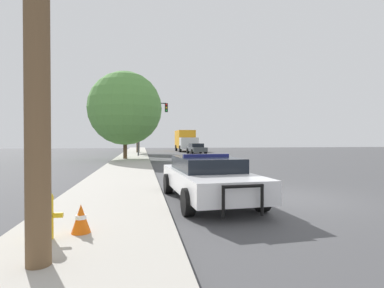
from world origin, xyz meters
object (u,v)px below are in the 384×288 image
fire_hydrant (46,214)px  car_background_oncoming (196,148)px  police_car (208,177)px  traffic_cone (81,218)px  box_truck (185,140)px  traffic_light (150,118)px  tree_sidewalk_far (138,113)px  tree_sidewalk_mid (125,108)px

fire_hydrant → car_background_oncoming: car_background_oncoming is taller
police_car → car_background_oncoming: (4.71, 27.54, 0.01)m
police_car → car_background_oncoming: 27.94m
fire_hydrant → car_background_oncoming: 31.80m
traffic_cone → box_truck: bearing=79.0°
fire_hydrant → traffic_cone: fire_hydrant is taller
fire_hydrant → traffic_light: 26.07m
box_truck → traffic_cone: size_ratio=14.51×
fire_hydrant → box_truck: box_truck is taller
tree_sidewalk_far → box_truck: bearing=38.7°
police_car → traffic_light: (-1.09, 22.53, 3.29)m
traffic_light → tree_sidewalk_far: size_ratio=0.73×
box_truck → tree_sidewalk_mid: bearing=65.7°
traffic_light → box_truck: size_ratio=0.75×
tree_sidewalk_far → traffic_light: bearing=-80.9°
police_car → car_background_oncoming: police_car is taller
car_background_oncoming → traffic_cone: size_ratio=8.92×
traffic_light → car_background_oncoming: bearing=40.8°
car_background_oncoming → tree_sidewalk_far: (-7.08, 2.98, 4.47)m
box_truck → tree_sidewalk_mid: (-7.92, -18.15, 2.78)m
police_car → tree_sidewalk_far: (-2.36, 30.52, 4.48)m
police_car → tree_sidewalk_far: bearing=-89.4°
police_car → car_background_oncoming: bearing=-103.6°
traffic_light → traffic_cone: (-1.86, -25.48, -3.59)m
car_background_oncoming → tree_sidewalk_mid: tree_sidewalk_mid is taller
fire_hydrant → traffic_light: (2.36, 25.74, 3.43)m
traffic_light → tree_sidewalk_mid: 5.11m
car_background_oncoming → tree_sidewalk_mid: 13.05m
box_truck → traffic_cone: box_truck is taller
car_background_oncoming → tree_sidewalk_mid: (-8.02, -9.58, 3.77)m
box_truck → traffic_light: bearing=66.5°
police_car → traffic_cone: bearing=41.1°
tree_sidewalk_far → tree_sidewalk_mid: bearing=-94.3°
fire_hydrant → police_car: bearing=42.9°
fire_hydrant → traffic_cone: (0.50, 0.25, -0.16)m
tree_sidewalk_mid → box_truck: bearing=66.4°
traffic_cone → traffic_light: bearing=85.8°
fire_hydrant → tree_sidewalk_mid: tree_sidewalk_mid is taller
box_truck → tree_sidewalk_far: 9.59m
tree_sidewalk_mid → traffic_cone: 21.30m
traffic_cone → car_background_oncoming: bearing=75.9°
traffic_cone → tree_sidewalk_mid: bearing=91.0°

